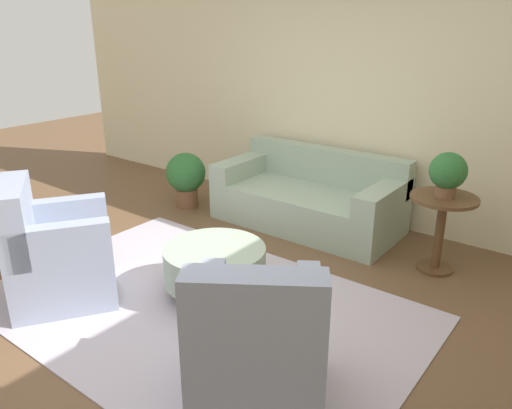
# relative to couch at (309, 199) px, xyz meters

# --- Properties ---
(ground_plane) EXTENTS (16.00, 16.00, 0.00)m
(ground_plane) POSITION_rel_couch_xyz_m (0.24, -2.02, -0.29)
(ground_plane) COLOR brown
(wall_back) EXTENTS (9.04, 0.12, 2.80)m
(wall_back) POSITION_rel_couch_xyz_m (0.24, 0.56, 1.11)
(wall_back) COLOR beige
(wall_back) RESTS_ON ground_plane
(rug) EXTENTS (3.36, 2.24, 0.01)m
(rug) POSITION_rel_couch_xyz_m (0.24, -2.02, -0.29)
(rug) COLOR #BCB2C1
(rug) RESTS_ON ground_plane
(couch) EXTENTS (1.99, 0.95, 0.80)m
(couch) POSITION_rel_couch_xyz_m (0.00, 0.00, 0.00)
(couch) COLOR #9EB29E
(couch) RESTS_ON ground_plane
(armchair_left) EXTENTS (1.03, 1.04, 1.00)m
(armchair_left) POSITION_rel_couch_xyz_m (-0.77, -2.59, 0.10)
(armchair_left) COLOR #8E99B2
(armchair_left) RESTS_ON rug
(armchair_right) EXTENTS (1.03, 1.04, 1.00)m
(armchair_right) POSITION_rel_couch_xyz_m (1.25, -2.59, 0.10)
(armchair_right) COLOR #8E99B2
(armchair_right) RESTS_ON rug
(ottoman_table) EXTENTS (0.83, 0.83, 0.41)m
(ottoman_table) POSITION_rel_couch_xyz_m (0.19, -1.76, -0.02)
(ottoman_table) COLOR #9EB29E
(ottoman_table) RESTS_ON rug
(side_table) EXTENTS (0.58, 0.58, 0.71)m
(side_table) POSITION_rel_couch_xyz_m (1.49, -0.24, 0.19)
(side_table) COLOR brown
(side_table) RESTS_ON ground_plane
(potted_plant_on_side_table) EXTENTS (0.32, 0.32, 0.39)m
(potted_plant_on_side_table) POSITION_rel_couch_xyz_m (1.49, -0.24, 0.63)
(potted_plant_on_side_table) COLOR brown
(potted_plant_on_side_table) RESTS_ON side_table
(potted_plant_floor) EXTENTS (0.47, 0.47, 0.66)m
(potted_plant_floor) POSITION_rel_couch_xyz_m (-1.46, -0.43, 0.09)
(potted_plant_floor) COLOR brown
(potted_plant_floor) RESTS_ON ground_plane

